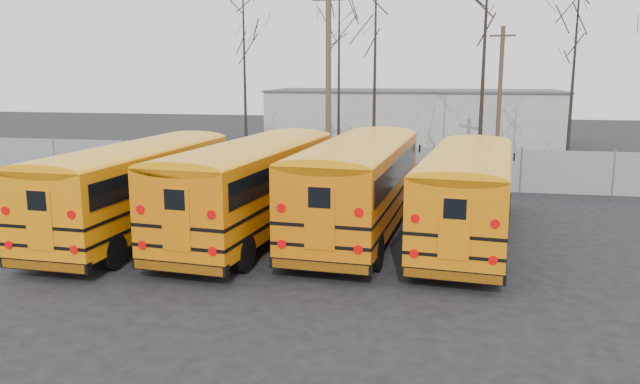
% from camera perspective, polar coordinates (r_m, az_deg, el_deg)
% --- Properties ---
extents(ground, '(120.00, 120.00, 0.00)m').
position_cam_1_polar(ground, '(19.06, -2.71, -5.90)').
color(ground, black).
rests_on(ground, ground).
extents(fence, '(40.00, 0.04, 2.00)m').
position_cam_1_polar(fence, '(30.37, 2.73, 2.38)').
color(fence, gray).
rests_on(fence, ground).
extents(distant_building, '(22.00, 8.00, 4.00)m').
position_cam_1_polar(distant_building, '(49.88, 8.48, 6.79)').
color(distant_building, '#9C9D98').
rests_on(distant_building, ground).
extents(bus_a, '(3.14, 11.63, 3.23)m').
position_cam_1_polar(bus_a, '(21.95, -16.19, 0.99)').
color(bus_a, black).
rests_on(bus_a, ground).
extents(bus_b, '(3.80, 12.06, 3.32)m').
position_cam_1_polar(bus_b, '(21.08, -6.03, 1.13)').
color(bus_b, black).
rests_on(bus_b, ground).
extents(bus_c, '(3.53, 12.21, 3.38)m').
position_cam_1_polar(bus_c, '(21.21, 3.69, 1.31)').
color(bus_c, black).
rests_on(bus_c, ground).
extents(bus_d, '(3.71, 11.52, 3.17)m').
position_cam_1_polar(bus_d, '(20.70, 13.40, 0.46)').
color(bus_d, black).
rests_on(bus_d, ground).
extents(utility_pole_left, '(1.79, 0.31, 10.03)m').
position_cam_1_polar(utility_pole_left, '(35.05, 0.77, 10.35)').
color(utility_pole_left, brown).
rests_on(utility_pole_left, ground).
extents(utility_pole_right, '(1.42, 0.44, 8.06)m').
position_cam_1_polar(utility_pole_right, '(37.82, 16.10, 8.44)').
color(utility_pole_right, '#473428').
rests_on(utility_pole_right, ground).
extents(tree_0, '(0.26, 0.26, 10.27)m').
position_cam_1_polar(tree_0, '(35.79, -6.90, 10.26)').
color(tree_0, black).
rests_on(tree_0, ground).
extents(tree_1, '(0.26, 0.26, 11.73)m').
position_cam_1_polar(tree_1, '(35.84, 1.74, 11.50)').
color(tree_1, black).
rests_on(tree_1, ground).
extents(tree_2, '(0.26, 0.26, 10.94)m').
position_cam_1_polar(tree_2, '(31.72, 5.03, 10.82)').
color(tree_2, black).
rests_on(tree_2, ground).
extents(tree_3, '(0.26, 0.26, 12.29)m').
position_cam_1_polar(tree_3, '(34.33, 14.75, 11.64)').
color(tree_3, black).
rests_on(tree_3, ground).
extents(tree_4, '(0.26, 0.26, 10.38)m').
position_cam_1_polar(tree_4, '(36.13, 22.13, 9.64)').
color(tree_4, black).
rests_on(tree_4, ground).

